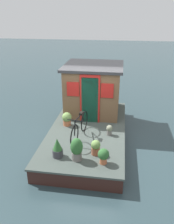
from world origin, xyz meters
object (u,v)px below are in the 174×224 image
at_px(potted_plant_sage, 67,119).
at_px(potted_plant_fern, 96,147).
at_px(bicycle, 80,127).
at_px(potted_plant_thyme, 57,148).
at_px(potted_plant_lavender, 109,130).
at_px(potted_plant_mint, 103,155).
at_px(potted_plant_basil, 77,149).
at_px(houseboat_cabin, 93,89).

bearing_deg(potted_plant_sage, potted_plant_fern, -143.52).
height_order(bicycle, potted_plant_thyme, bicycle).
relative_size(potted_plant_lavender, potted_plant_mint, 0.79).
relative_size(bicycle, potted_plant_thyme, 2.93).
height_order(potted_plant_mint, potted_plant_basil, potted_plant_basil).
xyz_separation_m(potted_plant_lavender, potted_plant_mint, (-1.59, 0.07, 0.06)).
distance_m(bicycle, potted_plant_sage, 1.03).
bearing_deg(potted_plant_sage, potted_plant_lavender, -107.16).
bearing_deg(potted_plant_fern, potted_plant_thyme, 104.53).
relative_size(houseboat_cabin, potted_plant_fern, 4.95).
relative_size(potted_plant_thyme, potted_plant_basil, 0.87).
relative_size(potted_plant_fern, potted_plant_sage, 0.92).
xyz_separation_m(houseboat_cabin, potted_plant_lavender, (-1.86, -0.79, -0.78)).
height_order(potted_plant_thyme, potted_plant_lavender, potted_plant_thyme).
bearing_deg(houseboat_cabin, bicycle, 175.84).
xyz_separation_m(potted_plant_thyme, potted_plant_mint, (-0.13, -1.31, -0.02)).
height_order(potted_plant_lavender, potted_plant_mint, potted_plant_mint).
relative_size(bicycle, potted_plant_sage, 3.48).
bearing_deg(houseboat_cabin, potted_plant_fern, -171.40).
height_order(potted_plant_fern, potted_plant_lavender, potted_plant_fern).
height_order(potted_plant_thyme, potted_plant_basil, potted_plant_basil).
bearing_deg(potted_plant_mint, houseboat_cabin, 11.73).
bearing_deg(houseboat_cabin, potted_plant_lavender, -157.14).
height_order(bicycle, potted_plant_basil, bicycle).
distance_m(potted_plant_fern, potted_plant_basil, 0.61).
bearing_deg(potted_plant_sage, bicycle, -142.72).
bearing_deg(potted_plant_basil, potted_plant_lavender, -28.01).
xyz_separation_m(bicycle, potted_plant_fern, (-0.86, -0.62, -0.15)).
bearing_deg(potted_plant_sage, potted_plant_thyme, -174.64).
bearing_deg(potted_plant_mint, potted_plant_sage, 35.72).
relative_size(potted_plant_basil, potted_plant_sage, 1.36).
relative_size(bicycle, potted_plant_mint, 3.83).
distance_m(potted_plant_fern, potted_plant_sage, 2.08).
height_order(potted_plant_thyme, potted_plant_fern, potted_plant_thyme).
relative_size(potted_plant_mint, potted_plant_sage, 0.91).
xyz_separation_m(potted_plant_mint, potted_plant_sage, (2.08, 1.49, 0.01)).
bearing_deg(bicycle, houseboat_cabin, -4.16).
bearing_deg(bicycle, potted_plant_fern, -144.28).
bearing_deg(bicycle, potted_plant_basil, -173.76).
distance_m(potted_plant_thyme, potted_plant_mint, 1.32).
distance_m(potted_plant_thyme, potted_plant_sage, 1.96).
bearing_deg(potted_plant_basil, bicycle, 6.24).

